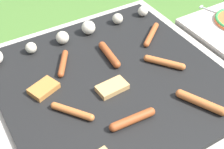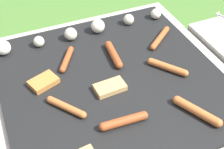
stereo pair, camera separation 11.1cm
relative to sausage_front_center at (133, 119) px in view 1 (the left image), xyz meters
The scene contains 13 objects.
ground_plane 0.48m from the sausage_front_center, 76.86° to the left, with size 14.00×14.00×0.00m, color #47702D.
grill 0.31m from the sausage_front_center, 76.86° to the left, with size 0.88×0.88×0.42m.
sausage_front_right 0.37m from the sausage_front_center, 101.45° to the left, with size 0.09×0.13×0.02m.
sausage_back_left 0.19m from the sausage_front_center, 138.97° to the left, with size 0.10×0.13×0.02m.
sausage_mid_left 0.31m from the sausage_front_center, 33.36° to the left, with size 0.11×0.13×0.03m.
sausage_front_center is the anchor object (origin of this frame).
sausage_front_left 0.47m from the sausage_front_center, 46.65° to the left, with size 0.14×0.11×0.02m.
sausage_back_right 0.33m from the sausage_front_center, 72.22° to the left, with size 0.04×0.16×0.03m.
sausage_mid_right 0.24m from the sausage_front_center, 13.40° to the right, with size 0.09×0.16×0.03m.
bread_slice_center 0.33m from the sausage_front_center, 124.11° to the left, with size 0.11×0.10×0.02m.
bread_slice_left 0.16m from the sausage_front_center, 82.82° to the left, with size 0.11×0.07×0.02m.
mushroom_row 0.50m from the sausage_front_center, 87.89° to the left, with size 0.72×0.07×0.06m.
fork_utensil 0.77m from the sausage_front_center, 26.27° to the left, with size 0.07×0.18×0.01m.
Camera 1 is at (-0.42, -0.70, 1.18)m, focal length 50.00 mm.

